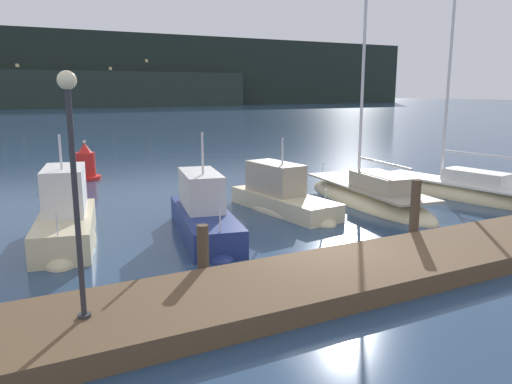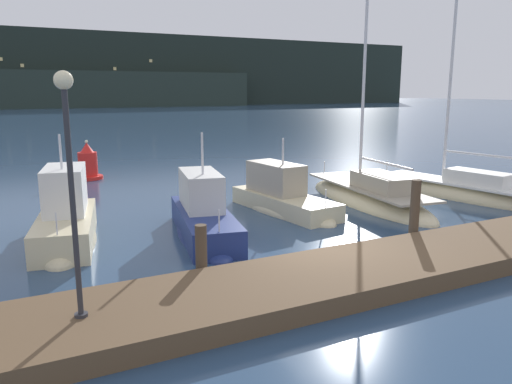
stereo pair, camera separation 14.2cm
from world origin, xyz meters
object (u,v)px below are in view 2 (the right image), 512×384
motorboat_berth_3 (204,223)px  sailboat_berth_5 (369,199)px  channel_buoy (88,164)px  sailboat_berth_6 (457,194)px  motorboat_berth_4 (283,203)px  motorboat_berth_2 (67,229)px  dock_lamppost (69,159)px

motorboat_berth_3 → sailboat_berth_5: 7.75m
motorboat_berth_3 → channel_buoy: bearing=97.7°
motorboat_berth_3 → sailboat_berth_6: size_ratio=0.60×
motorboat_berth_4 → channel_buoy: motorboat_berth_4 is taller
motorboat_berth_2 → channel_buoy: 11.28m
motorboat_berth_3 → sailboat_berth_5: sailboat_berth_5 is taller
sailboat_berth_5 → channel_buoy: bearing=130.5°
motorboat_berth_2 → dock_lamppost: (-0.46, -6.45, 2.95)m
motorboat_berth_3 → dock_lamppost: size_ratio=1.34×
dock_lamppost → sailboat_berth_5: bearing=28.7°
channel_buoy → sailboat_berth_5: bearing=-49.5°
sailboat_berth_5 → sailboat_berth_6: sailboat_berth_5 is taller
channel_buoy → motorboat_berth_3: bearing=-82.3°
motorboat_berth_3 → dock_lamppost: 7.49m
channel_buoy → sailboat_berth_6: bearing=-40.8°
motorboat_berth_3 → sailboat_berth_5: (7.63, 1.31, -0.24)m
motorboat_berth_3 → sailboat_berth_6: 11.83m
sailboat_berth_5 → dock_lamppost: (-12.04, -6.59, 3.20)m
sailboat_berth_5 → channel_buoy: 14.34m
motorboat_berth_2 → sailboat_berth_6: (15.76, -0.61, -0.27)m
motorboat_berth_4 → sailboat_berth_5: bearing=-5.7°
motorboat_berth_4 → channel_buoy: (-5.48, 10.52, 0.45)m
motorboat_berth_3 → motorboat_berth_4: motorboat_berth_3 is taller
motorboat_berth_2 → channel_buoy: size_ratio=2.63×
motorboat_berth_4 → channel_buoy: 11.87m
motorboat_berth_2 → sailboat_berth_6: sailboat_berth_6 is taller
motorboat_berth_3 → sailboat_berth_5: size_ratio=0.47×
channel_buoy → dock_lamppost: 17.90m
channel_buoy → motorboat_berth_4: bearing=-62.5°
sailboat_berth_5 → sailboat_berth_6: (4.18, -0.75, -0.02)m
motorboat_berth_3 → sailboat_berth_5: bearing=9.7°
motorboat_berth_2 → sailboat_berth_6: 15.78m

